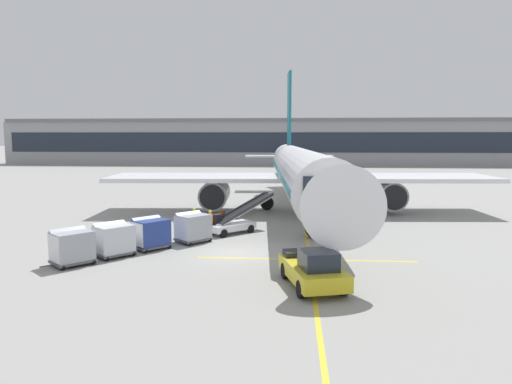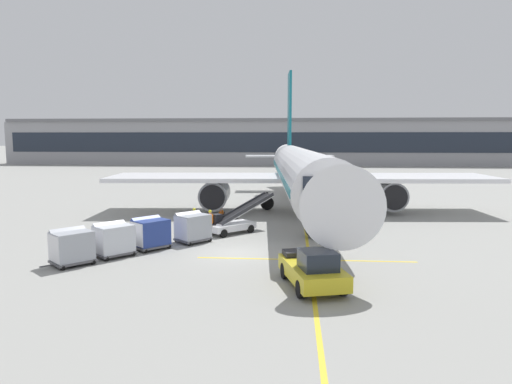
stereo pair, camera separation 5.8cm
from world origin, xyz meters
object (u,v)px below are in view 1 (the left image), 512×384
belt_loader (234,221)px  baggage_cart_second (150,233)px  baggage_cart_third (114,239)px  baggage_cart_lead (193,227)px  safety_cone_engine_keepout (233,214)px  ground_crew_by_loader (194,219)px  parked_airplane (301,172)px  ground_crew_by_carts (210,221)px  baggage_cart_fourth (72,246)px  safety_cone_wingtip (221,210)px  pushback_tug (313,269)px  safety_cone_nose_mark (220,212)px

belt_loader → baggage_cart_second: (-4.38, -5.08, 0.19)m
belt_loader → baggage_cart_third: bearing=-130.4°
baggage_cart_lead → baggage_cart_third: bearing=-133.5°
baggage_cart_lead → safety_cone_engine_keepout: baggage_cart_lead is taller
belt_loader → ground_crew_by_loader: 2.77m
parked_airplane → ground_crew_by_carts: 12.67m
belt_loader → baggage_cart_lead: 3.82m
baggage_cart_second → ground_crew_by_carts: 5.12m
baggage_cart_lead → baggage_cart_fourth: 7.75m
parked_airplane → baggage_cart_lead: parked_airplane is taller
belt_loader → safety_cone_wingtip: size_ratio=6.85×
parked_airplane → safety_cone_engine_keepout: size_ratio=58.20×
pushback_tug → belt_loader: bearing=113.7°
safety_cone_engine_keepout → belt_loader: bearing=-82.6°
baggage_cart_fourth → ground_crew_by_carts: baggage_cart_fourth is taller
parked_airplane → baggage_cart_third: parked_airplane is taller
ground_crew_by_loader → pushback_tug: bearing=-55.6°
ground_crew_by_carts → safety_cone_wingtip: size_ratio=2.50×
parked_airplane → baggage_cart_second: parked_airplane is taller
belt_loader → baggage_cart_second: belt_loader is taller
safety_cone_engine_keepout → baggage_cart_fourth: bearing=-114.8°
ground_crew_by_loader → safety_cone_engine_keepout: size_ratio=2.28×
baggage_cart_third → safety_cone_wingtip: size_ratio=3.68×
baggage_cart_second → safety_cone_nose_mark: baggage_cart_second is taller
baggage_cart_second → ground_crew_by_carts: baggage_cart_second is taller
belt_loader → pushback_tug: size_ratio=1.00×
belt_loader → ground_crew_by_loader: (-2.76, -0.10, 0.18)m
safety_cone_engine_keepout → safety_cone_wingtip: size_ratio=1.09×
pushback_tug → safety_cone_nose_mark: bearing=110.7°
baggage_cart_lead → parked_airplane: bearing=61.4°
parked_airplane → baggage_cart_third: (-10.72, -16.81, -2.57)m
parked_airplane → pushback_tug: size_ratio=9.28×
parked_airplane → ground_crew_by_carts: size_ratio=25.50×
baggage_cart_fourth → safety_cone_nose_mark: bearing=71.8°
parked_airplane → pushback_tug: 21.57m
baggage_cart_third → baggage_cart_fourth: same height
parked_airplane → safety_cone_nose_mark: (-6.91, -2.45, -3.27)m
parked_airplane → safety_cone_engine_keepout: parked_airplane is taller
baggage_cart_lead → baggage_cart_fourth: same height
baggage_cart_lead → safety_cone_wingtip: size_ratio=3.68×
parked_airplane → belt_loader: bearing=-116.0°
baggage_cart_fourth → ground_crew_by_carts: (5.93, 8.00, -0.00)m
baggage_cart_second → safety_cone_engine_keepout: 11.37m
ground_crew_by_loader → baggage_cart_third: bearing=-114.7°
parked_airplane → ground_crew_by_carts: bearing=-120.5°
safety_cone_engine_keepout → safety_cone_wingtip: (-1.33, 2.22, -0.03)m
baggage_cart_third → baggage_cart_fourth: bearing=-129.0°
belt_loader → safety_cone_engine_keepout: size_ratio=6.26×
baggage_cart_second → baggage_cart_fourth: (-3.06, -3.76, 0.00)m
pushback_tug → ground_crew_by_carts: (-6.57, 10.70, 0.17)m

